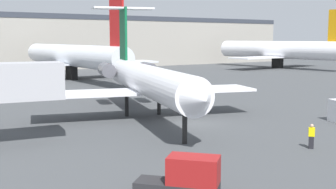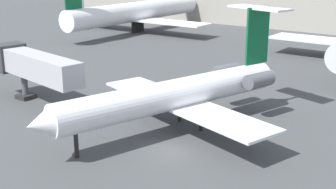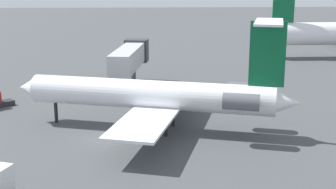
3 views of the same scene
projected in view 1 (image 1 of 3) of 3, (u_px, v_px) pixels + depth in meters
ground_plane at (194, 123)px, 38.51m from camera, size 400.00×400.00×0.10m
regional_jet at (146, 79)px, 40.76m from camera, size 21.33×27.67×10.84m
ground_crew_marshaller at (311, 136)px, 29.44m from camera, size 0.46×0.47×1.69m
baggage_tug_lead at (186, 178)px, 20.71m from camera, size 3.71×3.91×1.90m
parked_airliner_west_mid at (72, 56)px, 78.51m from camera, size 33.51×39.88×13.24m
parked_airliner_centre at (278, 50)px, 108.61m from camera, size 29.87×35.29×13.68m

